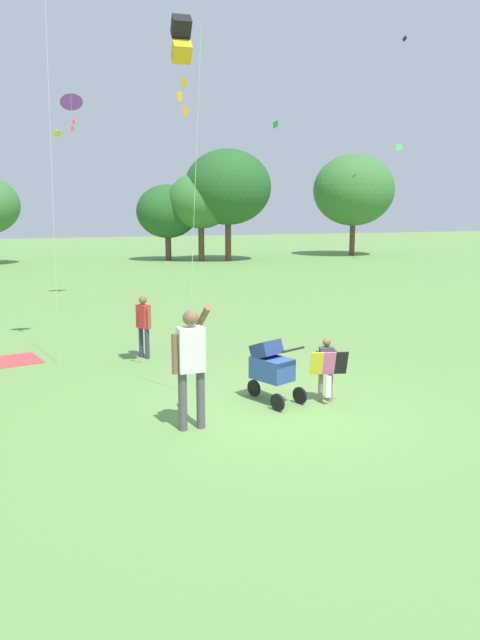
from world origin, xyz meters
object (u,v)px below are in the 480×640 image
at_px(kite_adult_black, 182,42).
at_px(stroller, 271,366).
at_px(person_red_shirt, 144,322).
at_px(person_adult_flyer, 191,358).
at_px(kite_orange_delta, 71,104).
at_px(picnic_blanket, 10,361).
at_px(child_with_butterfly_kite, 327,364).

bearing_deg(kite_adult_black, stroller, -38.79).
bearing_deg(person_red_shirt, person_adult_flyer, -92.96).
distance_m(stroller, kite_adult_black, 5.25).
relative_size(stroller, kite_orange_delta, 0.17).
relative_size(stroller, kite_adult_black, 0.18).
height_order(kite_orange_delta, person_red_shirt, kite_orange_delta).
height_order(stroller, kite_orange_delta, kite_orange_delta).
bearing_deg(kite_orange_delta, stroller, -81.69).
xyz_separation_m(kite_adult_black, person_red_shirt, (-0.17, 2.70, -4.86)).
bearing_deg(stroller, kite_adult_black, 141.21).
xyz_separation_m(person_adult_flyer, picnic_blanket, (-2.45, 5.05, -1.04)).
relative_size(person_adult_flyer, picnic_blanket, 1.55).
xyz_separation_m(child_with_butterfly_kite, kite_adult_black, (-1.98, 1.26, 5.01)).
bearing_deg(child_with_butterfly_kite, person_red_shirt, 118.62).
height_order(person_adult_flyer, kite_adult_black, kite_adult_black).
xyz_separation_m(person_adult_flyer, kite_adult_black, (0.40, 1.65, 4.60)).
bearing_deg(kite_adult_black, kite_orange_delta, 93.07).
relative_size(person_adult_flyer, stroller, 1.62).
distance_m(kite_orange_delta, person_red_shirt, 10.02).
bearing_deg(kite_adult_black, person_adult_flyer, -103.63).
bearing_deg(picnic_blanket, person_red_shirt, -14.75).
relative_size(kite_orange_delta, person_red_shirt, 5.06).
relative_size(child_with_butterfly_kite, kite_orange_delta, 0.16).
distance_m(child_with_butterfly_kite, stroller, 0.90).
bearing_deg(stroller, kite_orange_delta, 98.31).
bearing_deg(person_adult_flyer, picnic_blanket, 115.90).
bearing_deg(person_red_shirt, picnic_blanket, 165.25).
distance_m(child_with_butterfly_kite, person_red_shirt, 4.51).
bearing_deg(child_with_butterfly_kite, picnic_blanket, 136.05).
height_order(person_adult_flyer, picnic_blanket, person_adult_flyer).
distance_m(child_with_butterfly_kite, kite_orange_delta, 13.78).
xyz_separation_m(child_with_butterfly_kite, kite_orange_delta, (-2.57, 12.26, 5.75)).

